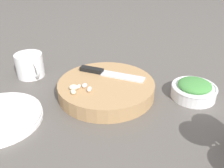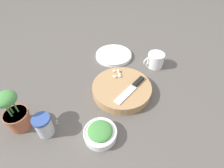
{
  "view_description": "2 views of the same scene",
  "coord_description": "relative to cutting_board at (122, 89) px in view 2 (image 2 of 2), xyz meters",
  "views": [
    {
      "loc": [
        -0.06,
        0.58,
        0.4
      ],
      "look_at": [
        0.02,
        0.01,
        0.08
      ],
      "focal_mm": 40.0,
      "sensor_mm": 36.0,
      "label": 1
    },
    {
      "loc": [
        -0.5,
        -0.28,
        0.64
      ],
      "look_at": [
        0.02,
        -0.02,
        0.06
      ],
      "focal_mm": 28.0,
      "sensor_mm": 36.0,
      "label": 2
    }
  ],
  "objects": [
    {
      "name": "chef_knife",
      "position": [
        0.0,
        -0.05,
        0.03
      ],
      "size": [
        0.21,
        0.08,
        0.01
      ],
      "rotation": [
        0.0,
        0.0,
        1.34
      ],
      "color": "black",
      "rests_on": "cutting_board"
    },
    {
      "name": "cutting_board",
      "position": [
        0.0,
        0.0,
        0.0
      ],
      "size": [
        0.29,
        0.29,
        0.04
      ],
      "color": "tan",
      "rests_on": "ground_plane"
    },
    {
      "name": "potted_herb",
      "position": [
        -0.36,
        0.3,
        0.06
      ],
      "size": [
        0.1,
        0.1,
        0.19
      ],
      "color": "#A35B3D",
      "rests_on": "ground_plane"
    },
    {
      "name": "coffee_mug",
      "position": [
        0.28,
        -0.09,
        0.02
      ],
      "size": [
        0.1,
        0.1,
        0.08
      ],
      "color": "white",
      "rests_on": "ground_plane"
    },
    {
      "name": "garlic_cloves",
      "position": [
        0.07,
        0.05,
        0.03
      ],
      "size": [
        0.07,
        0.06,
        0.02
      ],
      "color": "#EDE6C6",
      "rests_on": "cutting_board"
    },
    {
      "name": "plate_stack",
      "position": [
        0.25,
        0.17,
        -0.01
      ],
      "size": [
        0.22,
        0.22,
        0.02
      ],
      "color": "white",
      "rests_on": "ground_plane"
    },
    {
      "name": "spice_jar",
      "position": [
        -0.34,
        0.18,
        0.03
      ],
      "size": [
        0.07,
        0.07,
        0.09
      ],
      "color": "silver",
      "rests_on": "ground_plane"
    },
    {
      "name": "ground_plane",
      "position": [
        -0.05,
        0.06,
        -0.02
      ],
      "size": [
        5.0,
        5.0,
        0.0
      ],
      "primitive_type": "plane",
      "color": "#56514C"
    },
    {
      "name": "herb_bowl",
      "position": [
        -0.26,
        -0.02,
        0.0
      ],
      "size": [
        0.13,
        0.13,
        0.06
      ],
      "color": "white",
      "rests_on": "ground_plane"
    }
  ]
}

